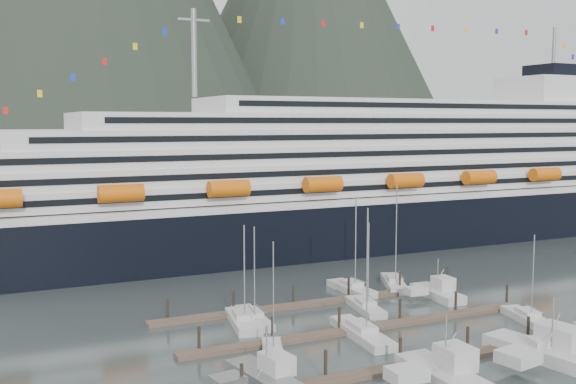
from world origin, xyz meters
name	(u,v)px	position (x,y,z in m)	size (l,w,h in m)	color
ground	(412,332)	(0.00, 0.00, 0.00)	(1600.00, 1600.00, 0.00)	#424E4E
cruise_ship	(376,186)	(30.03, 54.94, 12.04)	(210.00, 30.40, 50.30)	black
dock_near	(430,361)	(-4.93, -9.95, 0.31)	(48.18, 2.28, 3.20)	#4F3E33
dock_mid	(365,328)	(-4.93, 3.05, 0.31)	(48.18, 2.28, 3.20)	#4F3E33
dock_far	(316,302)	(-4.93, 16.05, 0.31)	(48.18, 2.28, 3.20)	#4F3E33
sailboat_a	(243,322)	(-17.82, 11.41, 0.44)	(4.81, 10.65, 13.55)	#BABABA
sailboat_b	(273,353)	(-19.07, -0.68, 0.40)	(5.13, 8.75, 13.31)	#BABABA
sailboat_c	(365,307)	(-0.26, 10.47, 0.41)	(4.24, 9.77, 12.72)	#BABABA
sailboat_d	(362,334)	(-6.81, 0.79, 0.45)	(4.12, 12.73, 16.30)	#BABABA
sailboat_e	(252,319)	(-16.25, 12.21, 0.42)	(3.48, 10.49, 13.05)	#BABABA
sailboat_f	(352,289)	(3.20, 19.95, 0.45)	(3.22, 10.11, 15.24)	#BABABA
sailboat_g	(394,284)	(10.97, 19.99, 0.45)	(7.32, 11.32, 16.79)	#BABABA
sailboat_h	(527,318)	(15.93, -2.88, 0.41)	(4.71, 9.52, 11.97)	#BABABA
trawler_a	(266,378)	(-23.13, -7.98, 0.83)	(8.53, 11.73, 6.22)	gray
trawler_b	(444,374)	(-7.09, -15.00, 0.96)	(9.12, 11.96, 7.77)	#BABABA
trawler_c	(550,353)	(7.09, -15.03, 0.97)	(11.21, 15.68, 7.81)	#BABABA
trawler_e	(437,292)	(12.72, 11.65, 0.84)	(7.58, 9.94, 6.33)	#BABABA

